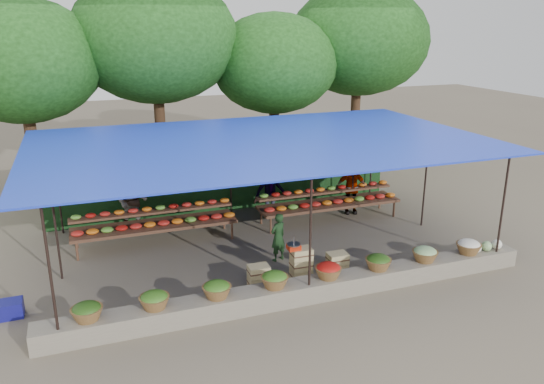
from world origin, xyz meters
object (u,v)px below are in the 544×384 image
object	(u,v)px
blue_crate_back	(8,309)
vendor_seated	(278,237)
crate_counter	(300,267)
weighing_scale	(294,246)
blue_crate_front	(50,334)

from	to	relation	value
blue_crate_back	vendor_seated	bearing A→B (deg)	5.39
crate_counter	weighing_scale	xyz separation A→B (m)	(-0.16, 0.00, 0.53)
crate_counter	weighing_scale	bearing A→B (deg)	180.00
crate_counter	blue_crate_back	distance (m)	6.00
vendor_seated	blue_crate_front	size ratio (longest dim) A/B	2.56
crate_counter	blue_crate_back	size ratio (longest dim) A/B	4.32
vendor_seated	blue_crate_front	xyz separation A→B (m)	(-5.10, -1.81, -0.46)
blue_crate_back	crate_counter	bearing A→B (deg)	-5.78
weighing_scale	blue_crate_front	xyz separation A→B (m)	(-5.03, -0.65, -0.70)
vendor_seated	blue_crate_front	distance (m)	5.43
weighing_scale	vendor_seated	world-z (taller)	vendor_seated
weighing_scale	crate_counter	bearing A→B (deg)	-0.00
crate_counter	vendor_seated	world-z (taller)	vendor_seated
crate_counter	blue_crate_front	bearing A→B (deg)	-172.88
crate_counter	blue_crate_front	distance (m)	5.23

